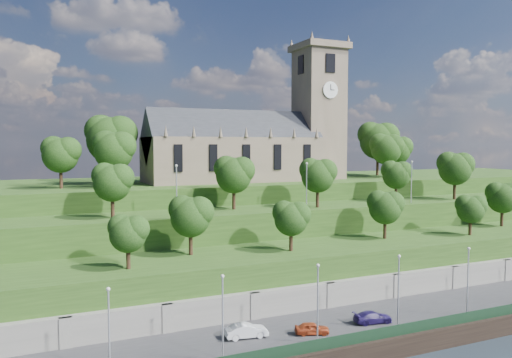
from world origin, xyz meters
name	(u,v)px	position (x,y,z in m)	size (l,w,h in m)	color
ground	(428,351)	(0.00, 0.00, 0.00)	(320.00, 320.00, 0.00)	#1A232B
promenade	(391,323)	(0.00, 6.00, 1.00)	(160.00, 12.00, 2.00)	#2D2D30
quay_wall	(429,341)	(0.00, -0.05, 1.10)	(160.00, 0.50, 2.20)	black
fence	(425,325)	(0.00, 0.60, 2.60)	(160.00, 0.10, 1.20)	black
retaining_wall	(361,296)	(0.00, 11.97, 2.50)	(160.00, 2.10, 5.00)	slate
embankment_lower	(335,273)	(0.00, 18.00, 4.00)	(160.00, 12.00, 8.00)	#244216
embankment_upper	(297,244)	(0.00, 29.00, 6.00)	(160.00, 10.00, 12.00)	#244216
hilltop	(245,217)	(0.00, 50.00, 7.50)	(160.00, 32.00, 15.00)	#244216
church	(257,140)	(0.79, 45.98, 22.52)	(38.60, 12.35, 27.60)	brown
trees_lower	(354,209)	(3.32, 18.43, 12.70)	(67.33, 8.55, 7.44)	black
trees_upper	(324,172)	(4.33, 28.14, 17.31)	(64.56, 8.53, 8.47)	black
trees_hilltop	(265,143)	(2.30, 45.89, 22.06)	(72.54, 16.90, 11.77)	black
lamp_posts_promenade	(398,286)	(-2.00, 2.50, 6.59)	(60.36, 0.36, 7.96)	#B2B2B7
lamp_posts_upper	(307,182)	(0.00, 26.00, 16.11)	(40.36, 0.36, 7.04)	#B2B2B7
car_left	(312,328)	(-11.38, 4.62, 2.61)	(1.45, 3.60, 1.23)	#9D391A
car_middle	(246,331)	(-17.99, 6.52, 2.72)	(1.53, 4.40, 1.45)	silver
car_right	(373,317)	(-3.56, 4.79, 2.63)	(1.77, 4.37, 1.27)	#241855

